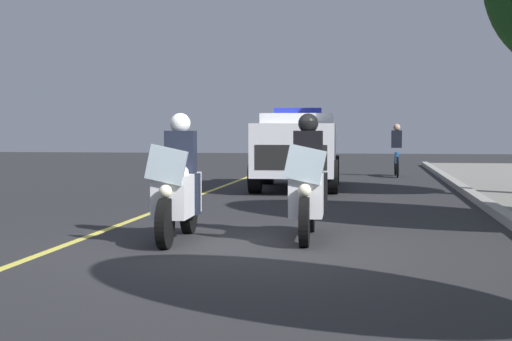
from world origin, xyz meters
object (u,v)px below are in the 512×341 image
(police_motorcycle_lead_left, at_px, (178,189))
(cyclist_background, at_px, (397,150))
(police_motorcycle_lead_right, at_px, (307,188))
(police_suv, at_px, (298,147))

(police_motorcycle_lead_left, xyz_separation_m, cyclist_background, (-15.09, 3.33, 0.14))
(police_motorcycle_lead_right, bearing_deg, police_motorcycle_lead_left, -76.18)
(cyclist_background, bearing_deg, police_motorcycle_lead_left, -12.46)
(police_motorcycle_lead_left, distance_m, police_motorcycle_lead_right, 1.76)
(police_motorcycle_lead_left, height_order, police_suv, police_suv)
(police_suv, bearing_deg, police_motorcycle_lead_right, 6.40)
(police_suv, distance_m, cyclist_background, 6.21)
(police_motorcycle_lead_right, xyz_separation_m, cyclist_background, (-14.67, 1.62, 0.14))
(police_motorcycle_lead_right, distance_m, cyclist_background, 14.76)
(police_motorcycle_lead_left, relative_size, police_suv, 0.43)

